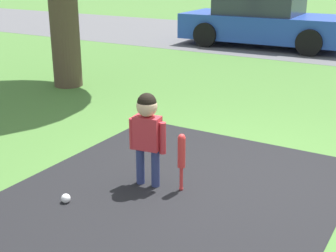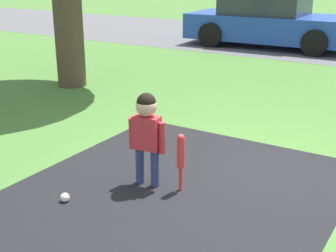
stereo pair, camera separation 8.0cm
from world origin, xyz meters
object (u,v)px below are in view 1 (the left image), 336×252
child (147,127)px  baseball_bat (182,154)px  sports_ball (66,198)px  parked_car (265,22)px

child → baseball_bat: bearing=3.0°
sports_ball → baseball_bat: bearing=44.1°
child → parked_car: bearing=94.8°
child → baseball_bat: child is taller
sports_ball → child: bearing=57.4°
child → sports_ball: size_ratio=10.83×
parked_car → sports_ball: bearing=-83.1°
baseball_bat → sports_ball: 1.19m
child → sports_ball: (-0.46, -0.72, -0.59)m
sports_ball → parked_car: parked_car is taller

